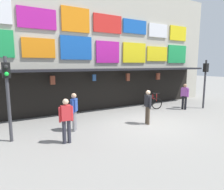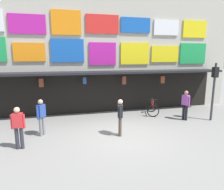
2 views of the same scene
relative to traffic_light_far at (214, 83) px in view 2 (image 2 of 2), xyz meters
The scene contains 8 objects.
ground_plane 6.01m from the traffic_light_far, behind, with size 80.00×80.00×0.00m, color gray.
shopfront 6.95m from the traffic_light_far, 145.99° to the left, with size 18.00×2.60×8.00m.
traffic_light_far is the anchor object (origin of this frame).
bicycle_parked 3.73m from the traffic_light_far, 146.02° to the left, with size 1.06×1.33×1.05m.
pedestrian_in_black 1.89m from the traffic_light_far, 164.47° to the left, with size 0.33×0.50×1.68m.
pedestrian_in_green 9.90m from the traffic_light_far, behind, with size 0.53×0.25×1.68m.
pedestrian_in_white 5.78m from the traffic_light_far, behind, with size 0.30×0.52×1.68m.
pedestrian_in_blue 9.10m from the traffic_light_far, behind, with size 0.39×0.44×1.68m.
Camera 2 is at (-2.43, -8.35, 3.58)m, focal length 32.04 mm.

